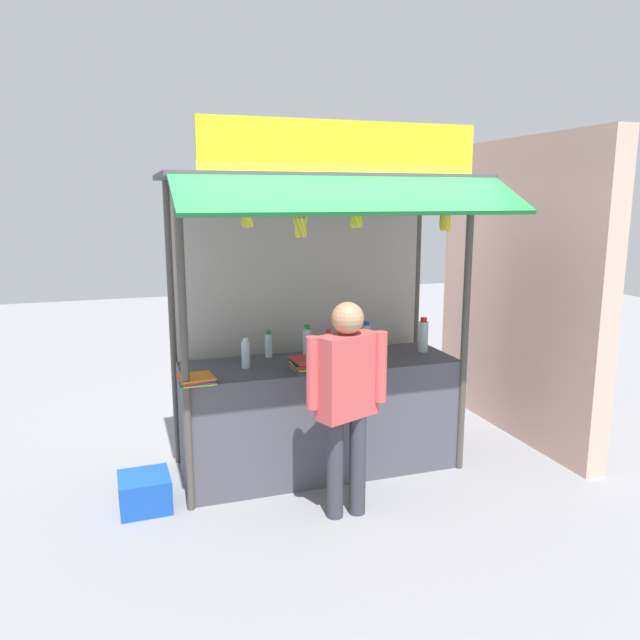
# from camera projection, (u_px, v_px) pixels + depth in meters

# --- Properties ---
(ground_plane) EXTENTS (20.00, 20.00, 0.00)m
(ground_plane) POSITION_uv_depth(u_px,v_px,m) (320.00, 468.00, 5.25)
(ground_plane) COLOR gray
(stall_counter) EXTENTS (2.26, 0.73, 0.94)m
(stall_counter) POSITION_uv_depth(u_px,v_px,m) (320.00, 416.00, 5.16)
(stall_counter) COLOR #4C4C56
(stall_counter) RESTS_ON ground
(stall_structure) EXTENTS (2.46, 1.61, 2.79)m
(stall_structure) POSITION_uv_depth(u_px,v_px,m) (315.00, 268.00, 5.05)
(stall_structure) COLOR #4C4742
(stall_structure) RESTS_ON ground
(water_bottle_right) EXTENTS (0.08, 0.08, 0.28)m
(water_bottle_right) POSITION_uv_depth(u_px,v_px,m) (307.00, 342.00, 5.19)
(water_bottle_right) COLOR silver
(water_bottle_right) RESTS_ON stall_counter
(water_bottle_front_left) EXTENTS (0.06, 0.06, 0.22)m
(water_bottle_front_left) POSITION_uv_depth(u_px,v_px,m) (269.00, 345.00, 5.20)
(water_bottle_front_left) COLOR silver
(water_bottle_front_left) RESTS_ON stall_counter
(water_bottle_center) EXTENTS (0.08, 0.08, 0.27)m
(water_bottle_center) POSITION_uv_depth(u_px,v_px,m) (366.00, 337.00, 5.39)
(water_bottle_center) COLOR silver
(water_bottle_center) RESTS_ON stall_counter
(water_bottle_rear_center) EXTENTS (0.07, 0.07, 0.24)m
(water_bottle_rear_center) POSITION_uv_depth(u_px,v_px,m) (246.00, 354.00, 4.87)
(water_bottle_rear_center) COLOR silver
(water_bottle_rear_center) RESTS_ON stall_counter
(water_bottle_mid_left) EXTENTS (0.07, 0.07, 0.25)m
(water_bottle_mid_left) POSITION_uv_depth(u_px,v_px,m) (329.00, 345.00, 5.14)
(water_bottle_mid_left) COLOR silver
(water_bottle_mid_left) RESTS_ON stall_counter
(water_bottle_mid_right) EXTENTS (0.09, 0.09, 0.30)m
(water_bottle_mid_right) POSITION_uv_depth(u_px,v_px,m) (423.00, 336.00, 5.37)
(water_bottle_mid_right) COLOR silver
(water_bottle_mid_right) RESTS_ON stall_counter
(magazine_stack_back_right) EXTENTS (0.23, 0.33, 0.08)m
(magazine_stack_back_right) POSITION_uv_depth(u_px,v_px,m) (305.00, 364.00, 4.84)
(magazine_stack_back_right) COLOR white
(magazine_stack_back_right) RESTS_ON stall_counter
(magazine_stack_back_left) EXTENTS (0.22, 0.27, 0.06)m
(magazine_stack_back_left) POSITION_uv_depth(u_px,v_px,m) (348.00, 360.00, 5.01)
(magazine_stack_back_left) COLOR white
(magazine_stack_back_left) RESTS_ON stall_counter
(magazine_stack_far_left) EXTENTS (0.27, 0.28, 0.05)m
(magazine_stack_far_left) POSITION_uv_depth(u_px,v_px,m) (196.00, 379.00, 4.48)
(magazine_stack_far_left) COLOR green
(magazine_stack_far_left) RESTS_ON stall_counter
(banana_bunch_rightmost) EXTENTS (0.12, 0.12, 0.32)m
(banana_bunch_rightmost) POSITION_uv_depth(u_px,v_px,m) (300.00, 226.00, 4.32)
(banana_bunch_rightmost) COLOR #332D23
(banana_bunch_inner_right) EXTENTS (0.11, 0.11, 0.26)m
(banana_bunch_inner_right) POSITION_uv_depth(u_px,v_px,m) (356.00, 218.00, 4.44)
(banana_bunch_inner_right) COLOR #332D23
(banana_bunch_inner_left) EXTENTS (0.10, 0.10, 0.25)m
(banana_bunch_inner_left) POSITION_uv_depth(u_px,v_px,m) (248.00, 216.00, 4.19)
(banana_bunch_inner_left) COLOR #332D23
(banana_bunch_leftmost) EXTENTS (0.10, 0.11, 0.30)m
(banana_bunch_leftmost) POSITION_uv_depth(u_px,v_px,m) (446.00, 221.00, 4.67)
(banana_bunch_leftmost) COLOR #332D23
(vendor_person) EXTENTS (0.59, 0.34, 1.57)m
(vendor_person) POSITION_uv_depth(u_px,v_px,m) (347.00, 390.00, 4.30)
(vendor_person) COLOR #383842
(vendor_person) RESTS_ON ground
(plastic_crate) EXTENTS (0.38, 0.38, 0.26)m
(plastic_crate) POSITION_uv_depth(u_px,v_px,m) (145.00, 492.00, 4.55)
(plastic_crate) COLOR #194CB2
(plastic_crate) RESTS_ON ground
(neighbour_wall) EXTENTS (0.20, 2.40, 2.81)m
(neighbour_wall) POSITION_uv_depth(u_px,v_px,m) (517.00, 289.00, 5.91)
(neighbour_wall) COLOR beige
(neighbour_wall) RESTS_ON ground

